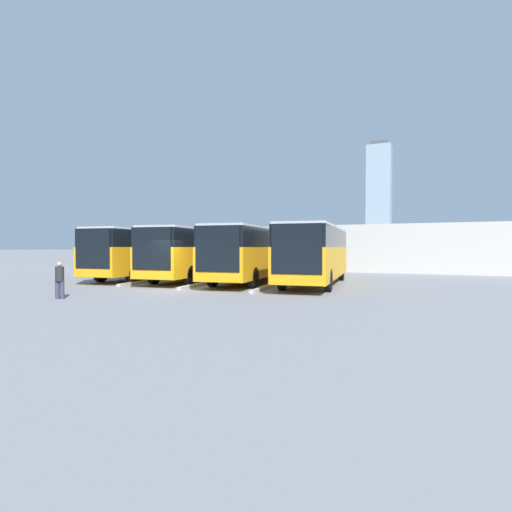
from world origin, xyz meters
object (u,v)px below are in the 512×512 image
(pedestrian, at_px, (60,279))
(bus_0, at_px, (316,252))
(bus_3, at_px, (147,252))
(bus_2, at_px, (197,252))
(bus_1, at_px, (252,252))

(pedestrian, bearing_deg, bus_0, 20.16)
(bus_0, height_order, bus_3, same)
(bus_3, bearing_deg, bus_2, 175.29)
(pedestrian, bearing_deg, bus_2, 57.19)
(bus_1, xyz_separation_m, pedestrian, (4.18, 10.27, -1.01))
(bus_0, bearing_deg, bus_2, -6.76)
(bus_2, xyz_separation_m, pedestrian, (0.24, 10.38, -1.01))
(bus_2, bearing_deg, pedestrian, 82.66)
(bus_0, bearing_deg, bus_1, -5.99)
(bus_1, height_order, bus_2, same)
(bus_3, height_order, pedestrian, bus_3)
(bus_0, distance_m, pedestrian, 13.14)
(bus_0, xyz_separation_m, bus_2, (7.89, -0.10, 0.00))
(bus_1, xyz_separation_m, bus_3, (7.89, -0.01, 0.00))
(bus_1, height_order, bus_3, same)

